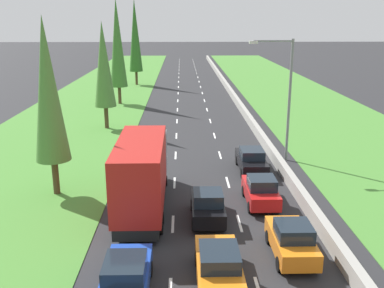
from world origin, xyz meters
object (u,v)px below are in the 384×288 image
(orange_hatchback_right_lane, at_px, (292,240))
(poplar_tree_fifth, at_px, (135,36))
(orange_sedan_centre_lane_second, at_px, (219,267))
(blue_sedan_left_lane, at_px, (126,278))
(red_box_truck_left_lane, at_px, (142,172))
(poplar_tree_third, at_px, (104,65))
(poplar_tree_second, at_px, (48,91))
(red_hatchback_right_lane, at_px, (261,191))
(street_light_mast, at_px, (285,92))
(poplar_tree_fourth, at_px, (117,43))
(black_hatchback_centre_lane, at_px, (208,206))
(black_sedan_right_lane, at_px, (251,160))

(orange_hatchback_right_lane, xyz_separation_m, poplar_tree_fifth, (-12.17, 54.06, 6.95))
(orange_sedan_centre_lane_second, bearing_deg, blue_sedan_left_lane, -168.60)
(red_box_truck_left_lane, relative_size, poplar_tree_third, 0.92)
(blue_sedan_left_lane, bearing_deg, poplar_tree_second, 117.55)
(red_hatchback_right_lane, distance_m, street_light_mast, 9.83)
(blue_sedan_left_lane, bearing_deg, street_light_mast, 60.08)
(orange_hatchback_right_lane, height_order, poplar_tree_fourth, poplar_tree_fourth)
(blue_sedan_left_lane, xyz_separation_m, poplar_tree_fourth, (-5.61, 40.26, 6.67))
(blue_sedan_left_lane, xyz_separation_m, street_light_mast, (9.74, 16.92, 4.42))
(black_hatchback_centre_lane, distance_m, red_box_truck_left_lane, 4.12)
(black_sedan_right_lane, xyz_separation_m, poplar_tree_fourth, (-12.66, 25.80, 6.67))
(poplar_tree_third, bearing_deg, red_hatchback_right_lane, -57.56)
(orange_sedan_centre_lane_second, bearing_deg, poplar_tree_third, 108.29)
(orange_hatchback_right_lane, xyz_separation_m, red_hatchback_right_lane, (-0.37, 5.86, 0.00))
(orange_hatchback_right_lane, distance_m, red_hatchback_right_lane, 5.87)
(black_hatchback_centre_lane, height_order, street_light_mast, street_light_mast)
(black_hatchback_centre_lane, height_order, poplar_tree_fourth, poplar_tree_fourth)
(blue_sedan_left_lane, distance_m, street_light_mast, 20.02)
(orange_hatchback_right_lane, xyz_separation_m, blue_sedan_left_lane, (-7.05, -2.82, -0.02))
(orange_sedan_centre_lane_second, relative_size, poplar_tree_second, 0.42)
(orange_hatchback_right_lane, bearing_deg, black_hatchback_centre_lane, 132.80)
(orange_sedan_centre_lane_second, relative_size, poplar_tree_fifth, 0.33)
(black_sedan_right_lane, distance_m, poplar_tree_fourth, 29.50)
(blue_sedan_left_lane, height_order, poplar_tree_fourth, poplar_tree_fourth)
(poplar_tree_fourth, bearing_deg, street_light_mast, -56.66)
(red_box_truck_left_lane, relative_size, street_light_mast, 1.04)
(poplar_tree_second, distance_m, poplar_tree_third, 16.78)
(poplar_tree_second, height_order, street_light_mast, poplar_tree_second)
(orange_hatchback_right_lane, bearing_deg, street_light_mast, 79.23)
(red_box_truck_left_lane, distance_m, poplar_tree_fifth, 49.20)
(street_light_mast, bearing_deg, poplar_tree_third, 145.07)
(street_light_mast, bearing_deg, blue_sedan_left_lane, -119.92)
(black_hatchback_centre_lane, relative_size, red_box_truck_left_lane, 0.41)
(orange_sedan_centre_lane_second, relative_size, poplar_tree_third, 0.44)
(blue_sedan_left_lane, xyz_separation_m, black_hatchback_centre_lane, (3.52, 6.65, 0.02))
(orange_sedan_centre_lane_second, height_order, poplar_tree_second, poplar_tree_second)
(red_box_truck_left_lane, bearing_deg, orange_hatchback_right_lane, -37.59)
(orange_hatchback_right_lane, relative_size, blue_sedan_left_lane, 0.87)
(red_hatchback_right_lane, xyz_separation_m, blue_sedan_left_lane, (-6.69, -8.68, -0.02))
(black_hatchback_centre_lane, relative_size, poplar_tree_fourth, 0.30)
(black_hatchback_centre_lane, bearing_deg, blue_sedan_left_lane, -117.89)
(red_box_truck_left_lane, bearing_deg, orange_sedan_centre_lane_second, -64.23)
(black_hatchback_centre_lane, bearing_deg, red_box_truck_left_lane, 155.33)
(poplar_tree_third, bearing_deg, poplar_tree_second, -91.15)
(orange_hatchback_right_lane, xyz_separation_m, poplar_tree_third, (-12.23, 24.51, 5.32))
(red_box_truck_left_lane, bearing_deg, black_hatchback_centre_lane, -24.67)
(red_hatchback_right_lane, relative_size, blue_sedan_left_lane, 0.87)
(red_box_truck_left_lane, bearing_deg, poplar_tree_fourth, 99.92)
(orange_sedan_centre_lane_second, height_order, red_box_truck_left_lane, red_box_truck_left_lane)
(poplar_tree_fifth, bearing_deg, black_sedan_right_lane, -74.00)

